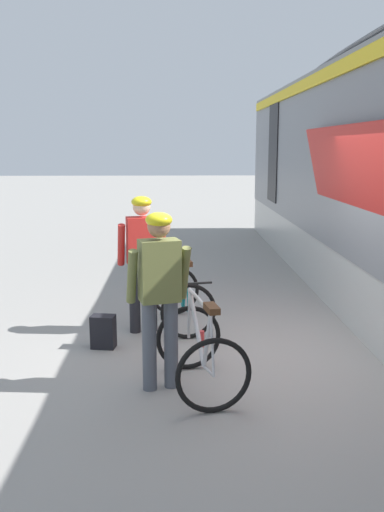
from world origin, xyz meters
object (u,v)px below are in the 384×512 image
bicycle_near_teal (181,297)px  water_bottle_near_the_bikes (202,339)px  cyclist_near_in_red (142,252)px  backpack_on_platform (103,332)px  cyclist_far_in_olive (160,285)px  bicycle_far_silver (200,351)px

bicycle_near_teal → water_bottle_near_the_bikes: bearing=-73.3°
cyclist_near_in_red → backpack_on_platform: size_ratio=4.40×
cyclist_far_in_olive → backpack_on_platform: 1.59m
backpack_on_platform → bicycle_near_teal: bearing=49.1°
bicycle_near_teal → bicycle_far_silver: same height
cyclist_near_in_red → bicycle_far_silver: (0.66, -1.76, -0.65)m
cyclist_far_in_olive → bicycle_far_silver: 0.76m
bicycle_near_teal → backpack_on_platform: 1.24m
bicycle_near_teal → bicycle_far_silver: (0.17, -1.96, 0.00)m
bicycle_near_teal → backpack_on_platform: bearing=-140.2°
bicycle_near_teal → bicycle_far_silver: 1.97m
cyclist_near_in_red → cyclist_far_in_olive: 1.74m
bicycle_near_teal → cyclist_far_in_olive: bearing=-96.7°
bicycle_far_silver → backpack_on_platform: size_ratio=2.97×
bicycle_near_teal → bicycle_far_silver: size_ratio=0.99×
cyclist_far_in_olive → bicycle_far_silver: (0.39, -0.05, -0.65)m
bicycle_far_silver → bicycle_near_teal: bearing=94.9°
cyclist_far_in_olive → water_bottle_near_the_bikes: cyclist_far_in_olive is taller
backpack_on_platform → water_bottle_near_the_bikes: backpack_on_platform is taller
backpack_on_platform → water_bottle_near_the_bikes: bearing=8.8°
bicycle_far_silver → backpack_on_platform: (-1.11, 1.18, -0.20)m
water_bottle_near_the_bikes → backpack_on_platform: bearing=179.5°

